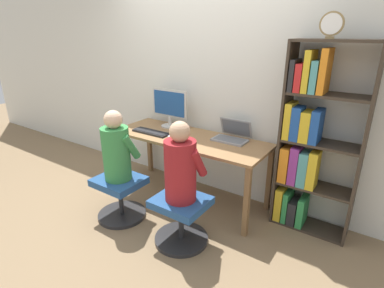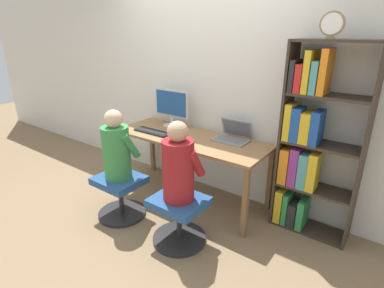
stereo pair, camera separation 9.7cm
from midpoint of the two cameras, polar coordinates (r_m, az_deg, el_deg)
name	(u,v)px [view 1 (the left image)]	position (r m, az deg, el deg)	size (l,w,h in m)	color
ground_plane	(172,209)	(3.39, -4.71, -12.26)	(14.00, 14.00, 0.00)	#846B4C
wall_back	(208,82)	(3.47, 2.26, 11.75)	(10.00, 0.05, 2.60)	silver
desk	(189,144)	(3.32, -1.51, 0.08)	(1.78, 0.65, 0.75)	olive
desktop_monitor	(169,107)	(3.61, -5.09, 6.98)	(0.50, 0.21, 0.45)	beige
laptop	(232,136)	(3.20, 6.72, 1.56)	(0.36, 0.28, 0.21)	gray
keyboard	(151,132)	(3.45, -8.63, 2.27)	(0.46, 0.14, 0.03)	#232326
computer_mouse_by_keyboard	(171,136)	(3.28, -4.79, 1.55)	(0.06, 0.11, 0.03)	#99999E
office_chair_left	(120,195)	(3.23, -14.33, -9.42)	(0.50, 0.50, 0.44)	#262628
office_chair_right	(181,217)	(2.80, -3.12, -13.80)	(0.50, 0.50, 0.44)	#262628
person_at_monitor	(116,149)	(3.02, -15.10, -0.97)	(0.33, 0.32, 0.70)	#388C47
person_at_laptop	(181,166)	(2.55, -3.26, -4.21)	(0.34, 0.33, 0.71)	maroon
bookshelf	(309,144)	(2.92, 20.43, -0.09)	(0.70, 0.29, 1.78)	#382D23
desk_clock	(332,24)	(2.69, 24.07, 20.07)	(0.18, 0.03, 0.20)	olive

